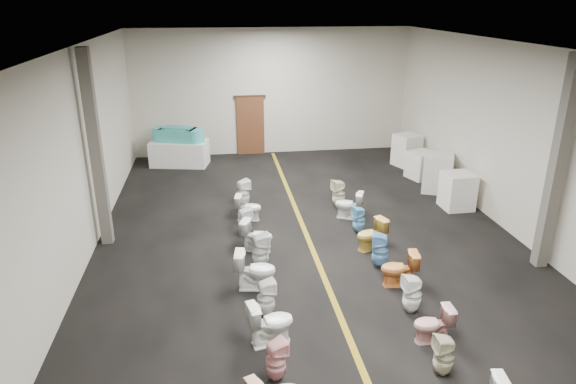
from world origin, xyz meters
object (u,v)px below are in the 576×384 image
object	(u,v)px
appliance_crate_c	(421,165)
toilet_right_3	(433,325)
toilet_left_8	(257,236)
toilet_right_7	(371,235)
toilet_left_7	(260,251)
toilet_right_5	(399,269)
appliance_crate_d	(407,150)
toilet_right_2	(444,355)
toilet_left_9	(245,222)
appliance_crate_b	(437,173)
toilet_right_9	(349,205)
appliance_crate_a	(457,191)
toilet_left_5	(266,298)
bathtub	(178,135)
toilet_left_3	(276,361)
toilet_left_11	(243,193)
toilet_right_10	(339,193)
toilet_left_4	(271,322)
toilet_left_6	(255,270)
toilet_left_10	(248,208)
toilet_right_6	(380,250)
display_table	(180,153)
toilet_right_8	(359,220)
toilet_right_4	(412,294)

from	to	relation	value
appliance_crate_c	toilet_right_3	bearing A→B (deg)	-110.65
toilet_left_8	toilet_right_7	xyz separation A→B (m)	(2.60, -0.29, -0.01)
toilet_left_7	toilet_right_5	bearing A→B (deg)	-120.71
appliance_crate_d	toilet_right_3	world-z (taller)	appliance_crate_d
appliance_crate_d	toilet_right_7	bearing A→B (deg)	-117.17
appliance_crate_d	toilet_right_7	xyz separation A→B (m)	(-3.07, -5.97, -0.18)
toilet_left_7	toilet_right_2	xyz separation A→B (m)	(2.46, -3.72, -0.06)
toilet_left_9	appliance_crate_b	bearing A→B (deg)	-87.80
toilet_left_7	toilet_right_9	distance (m)	3.46
appliance_crate_a	toilet_left_5	bearing A→B (deg)	-142.68
toilet_left_7	toilet_right_2	bearing A→B (deg)	-154.87
bathtub	appliance_crate_d	bearing A→B (deg)	12.23
bathtub	toilet_left_5	distance (m)	9.68
appliance_crate_c	toilet_right_7	bearing A→B (deg)	-123.49
appliance_crate_d	bathtub	bearing A→B (deg)	171.40
toilet_left_3	toilet_left_5	xyz separation A→B (m)	(0.03, 1.70, 0.02)
toilet_left_9	toilet_right_3	bearing A→B (deg)	-167.25
toilet_right_9	toilet_left_3	bearing A→B (deg)	-0.39
toilet_left_11	toilet_right_10	bearing A→B (deg)	-123.18
appliance_crate_b	toilet_left_11	bearing A→B (deg)	-175.84
toilet_left_7	bathtub	bearing A→B (deg)	6.85
toilet_right_5	toilet_right_10	world-z (taller)	toilet_right_10
toilet_left_4	toilet_left_6	xyz separation A→B (m)	(-0.10, 1.77, 0.01)
appliance_crate_a	toilet_left_11	distance (m)	5.89
appliance_crate_d	toilet_left_10	xyz separation A→B (m)	(-5.74, -3.89, -0.20)
toilet_right_2	toilet_right_6	size ratio (longest dim) A/B	0.87
toilet_left_10	toilet_right_10	bearing A→B (deg)	-66.25
toilet_right_2	toilet_right_7	xyz separation A→B (m)	(0.14, 4.25, 0.02)
display_table	toilet_right_9	distance (m)	7.06
display_table	appliance_crate_a	world-z (taller)	appliance_crate_a
toilet_left_10	toilet_right_8	distance (m)	2.88
toilet_right_6	toilet_right_8	size ratio (longest dim) A/B	1.17
appliance_crate_a	toilet_left_4	world-z (taller)	appliance_crate_a
appliance_crate_d	toilet_right_7	size ratio (longest dim) A/B	1.48
display_table	toilet_left_10	world-z (taller)	display_table
toilet_left_10	toilet_right_10	world-z (taller)	toilet_right_10
toilet_left_11	toilet_right_10	size ratio (longest dim) A/B	1.00
toilet_left_8	toilet_left_10	world-z (taller)	toilet_left_8
toilet_right_2	toilet_right_4	xyz separation A→B (m)	(0.14, 1.68, 0.03)
toilet_right_7	toilet_right_6	bearing A→B (deg)	-23.02
toilet_left_4	toilet_left_10	world-z (taller)	toilet_left_4
appliance_crate_d	toilet_right_5	world-z (taller)	appliance_crate_d
appliance_crate_a	toilet_right_3	bearing A→B (deg)	-118.86
toilet_right_10	toilet_left_11	bearing A→B (deg)	-114.00
appliance_crate_d	toilet_left_5	world-z (taller)	appliance_crate_d
toilet_left_3	toilet_right_8	bearing A→B (deg)	-51.79
toilet_right_8	toilet_left_5	bearing A→B (deg)	-52.85
bathtub	toilet_left_4	xyz separation A→B (m)	(2.02, -10.24, -0.68)
toilet_right_9	toilet_left_5	bearing A→B (deg)	-8.41
appliance_crate_a	appliance_crate_b	distance (m)	1.36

